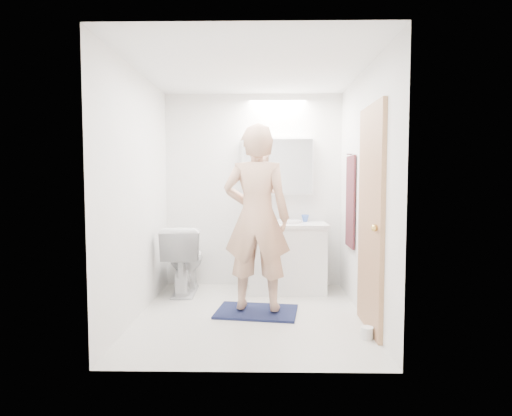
{
  "coord_description": "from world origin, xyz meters",
  "views": [
    {
      "loc": [
        0.13,
        -4.2,
        1.36
      ],
      "look_at": [
        0.05,
        0.25,
        1.05
      ],
      "focal_mm": 30.45,
      "sensor_mm": 36.0,
      "label": 1
    }
  ],
  "objects_px": {
    "person": "(257,218)",
    "soap_bottle_a": "(263,213)",
    "vanity_cabinet": "(287,259)",
    "medicine_cabinet": "(278,166)",
    "toilet_paper_roll": "(367,333)",
    "toothbrush_cup": "(305,218)",
    "toilet": "(184,259)",
    "soap_bottle_b": "(268,214)"
  },
  "relations": [
    {
      "from": "medicine_cabinet",
      "to": "toilet",
      "type": "bearing_deg",
      "value": -163.69
    },
    {
      "from": "vanity_cabinet",
      "to": "toothbrush_cup",
      "type": "bearing_deg",
      "value": 34.7
    },
    {
      "from": "toilet_paper_roll",
      "to": "soap_bottle_a",
      "type": "bearing_deg",
      "value": 117.38
    },
    {
      "from": "vanity_cabinet",
      "to": "soap_bottle_a",
      "type": "xyz_separation_m",
      "value": [
        -0.29,
        0.15,
        0.53
      ]
    },
    {
      "from": "vanity_cabinet",
      "to": "toilet_paper_roll",
      "type": "xyz_separation_m",
      "value": [
        0.6,
        -1.56,
        -0.34
      ]
    },
    {
      "from": "toilet",
      "to": "person",
      "type": "height_order",
      "value": "person"
    },
    {
      "from": "person",
      "to": "vanity_cabinet",
      "type": "bearing_deg",
      "value": -103.87
    },
    {
      "from": "soap_bottle_a",
      "to": "soap_bottle_b",
      "type": "height_order",
      "value": "soap_bottle_a"
    },
    {
      "from": "toilet",
      "to": "toilet_paper_roll",
      "type": "bearing_deg",
      "value": 140.15
    },
    {
      "from": "toilet",
      "to": "soap_bottle_b",
      "type": "xyz_separation_m",
      "value": [
        0.99,
        0.29,
        0.51
      ]
    },
    {
      "from": "person",
      "to": "toilet_paper_roll",
      "type": "bearing_deg",
      "value": 151.92
    },
    {
      "from": "person",
      "to": "toothbrush_cup",
      "type": "relative_size",
      "value": 19.85
    },
    {
      "from": "soap_bottle_b",
      "to": "toilet_paper_roll",
      "type": "bearing_deg",
      "value": -64.71
    },
    {
      "from": "person",
      "to": "soap_bottle_a",
      "type": "relative_size",
      "value": 8.97
    },
    {
      "from": "toilet_paper_roll",
      "to": "soap_bottle_b",
      "type": "bearing_deg",
      "value": 115.29
    },
    {
      "from": "vanity_cabinet",
      "to": "medicine_cabinet",
      "type": "distance_m",
      "value": 1.13
    },
    {
      "from": "medicine_cabinet",
      "to": "person",
      "type": "bearing_deg",
      "value": -102.5
    },
    {
      "from": "medicine_cabinet",
      "to": "toilet",
      "type": "height_order",
      "value": "medicine_cabinet"
    },
    {
      "from": "person",
      "to": "soap_bottle_b",
      "type": "relative_size",
      "value": 9.59
    },
    {
      "from": "vanity_cabinet",
      "to": "person",
      "type": "xyz_separation_m",
      "value": [
        -0.35,
        -0.88,
        0.58
      ]
    },
    {
      "from": "toilet",
      "to": "soap_bottle_b",
      "type": "relative_size",
      "value": 4.2
    },
    {
      "from": "toilet",
      "to": "toilet_paper_roll",
      "type": "distance_m",
      "value": 2.35
    },
    {
      "from": "toilet",
      "to": "soap_bottle_b",
      "type": "bearing_deg",
      "value": -164.69
    },
    {
      "from": "person",
      "to": "toothbrush_cup",
      "type": "distance_m",
      "value": 1.19
    },
    {
      "from": "toilet_paper_roll",
      "to": "toothbrush_cup",
      "type": "bearing_deg",
      "value": 101.94
    },
    {
      "from": "toothbrush_cup",
      "to": "vanity_cabinet",
      "type": "bearing_deg",
      "value": -145.3
    },
    {
      "from": "toilet",
      "to": "soap_bottle_a",
      "type": "relative_size",
      "value": 3.93
    },
    {
      "from": "toilet",
      "to": "toothbrush_cup",
      "type": "xyz_separation_m",
      "value": [
        1.45,
        0.27,
        0.46
      ]
    },
    {
      "from": "toothbrush_cup",
      "to": "toilet_paper_roll",
      "type": "relative_size",
      "value": 0.84
    },
    {
      "from": "toothbrush_cup",
      "to": "soap_bottle_a",
      "type": "bearing_deg",
      "value": -178.9
    },
    {
      "from": "soap_bottle_a",
      "to": "toothbrush_cup",
      "type": "xyz_separation_m",
      "value": [
        0.52,
        0.01,
        -0.06
      ]
    },
    {
      "from": "soap_bottle_a",
      "to": "toilet_paper_roll",
      "type": "xyz_separation_m",
      "value": [
        0.89,
        -1.71,
        -0.87
      ]
    },
    {
      "from": "vanity_cabinet",
      "to": "toilet",
      "type": "xyz_separation_m",
      "value": [
        -1.22,
        -0.11,
        0.01
      ]
    },
    {
      "from": "soap_bottle_b",
      "to": "toilet",
      "type": "bearing_deg",
      "value": -163.43
    },
    {
      "from": "soap_bottle_a",
      "to": "toilet_paper_roll",
      "type": "relative_size",
      "value": 1.86
    },
    {
      "from": "vanity_cabinet",
      "to": "toilet_paper_roll",
      "type": "distance_m",
      "value": 1.71
    },
    {
      "from": "medicine_cabinet",
      "to": "soap_bottle_b",
      "type": "distance_m",
      "value": 0.6
    },
    {
      "from": "soap_bottle_a",
      "to": "toilet_paper_roll",
      "type": "height_order",
      "value": "soap_bottle_a"
    },
    {
      "from": "vanity_cabinet",
      "to": "medicine_cabinet",
      "type": "height_order",
      "value": "medicine_cabinet"
    },
    {
      "from": "soap_bottle_b",
      "to": "toilet_paper_roll",
      "type": "distance_m",
      "value": 2.11
    },
    {
      "from": "medicine_cabinet",
      "to": "toilet",
      "type": "xyz_separation_m",
      "value": [
        -1.11,
        -0.32,
        -1.1
      ]
    },
    {
      "from": "toilet_paper_roll",
      "to": "medicine_cabinet",
      "type": "bearing_deg",
      "value": 111.67
    }
  ]
}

